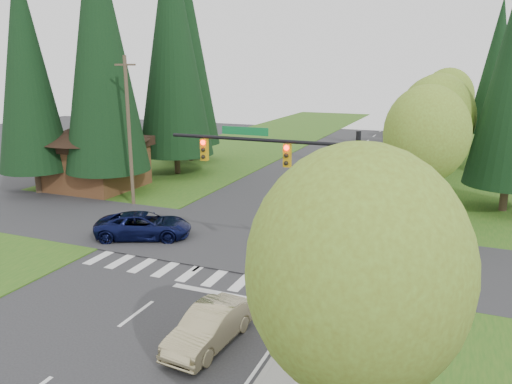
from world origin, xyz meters
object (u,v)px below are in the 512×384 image
Objects in this scene: parked_car_a at (360,182)px; parked_car_d at (389,150)px; parked_car_e at (409,143)px; sedan_champagne at (210,327)px; parked_car_b at (380,182)px; parked_car_c at (387,154)px; suv_navy at (144,226)px.

parked_car_d reaches higher than parked_car_a.
parked_car_a is at bearing -95.80° from parked_car_d.
parked_car_a is at bearing -99.77° from parked_car_e.
parked_car_b reaches higher than sedan_champagne.
parked_car_a is (0.55, 23.73, 0.08)m from sedan_champagne.
sedan_champagne is at bearing -91.26° from parked_car_c.
parked_car_a reaches higher than sedan_champagne.
suv_navy is at bearing -107.55° from parked_car_c.
parked_car_c is at bearing -104.99° from parked_car_e.
suv_navy is at bearing -111.91° from parked_car_d.
parked_car_b is 1.04× the size of parked_car_e.
parked_car_d reaches higher than sedan_champagne.
parked_car_d reaches higher than parked_car_e.
parked_car_c is at bearing 88.02° from parked_car_a.
parked_car_e is at bearing -38.55° from suv_navy.
parked_car_a reaches higher than parked_car_c.
parked_car_c is at bearing 98.57° from parked_car_b.
parked_car_c reaches higher than parked_car_e.
parked_car_b reaches higher than parked_car_e.
suv_navy is 1.10× the size of parked_car_d.
parked_car_d is (9.02, 31.23, 0.08)m from suv_navy.
parked_car_b is (1.95, 24.23, 0.02)m from sedan_champagne.
sedan_champagne is 37.64m from parked_car_c.
parked_car_a is 1.49m from parked_car_b.
parked_car_c is at bearing 94.07° from sedan_champagne.
suv_navy reaches higher than parked_car_b.
parked_car_e is at bearing 84.76° from parked_car_a.
parked_car_c is 0.92× the size of parked_car_e.
parked_car_a is 1.04× the size of parked_car_c.
sedan_champagne is 23.74m from parked_car_a.
suv_navy is 30.63m from parked_car_c.
parked_car_e is at bearing 73.26° from parked_car_d.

